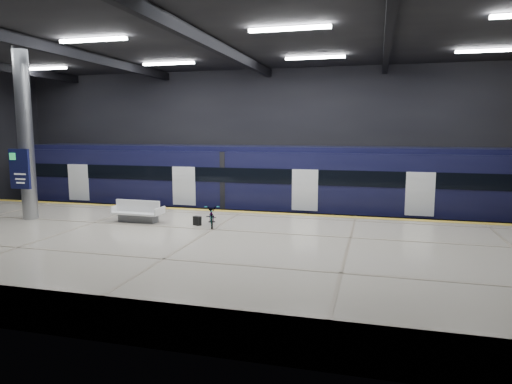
% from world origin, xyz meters
% --- Properties ---
extents(ground, '(30.00, 30.00, 0.00)m').
position_xyz_m(ground, '(0.00, 0.00, 0.00)').
color(ground, black).
rests_on(ground, ground).
extents(room_shell, '(30.10, 16.10, 8.05)m').
position_xyz_m(room_shell, '(-0.00, 0.00, 5.72)').
color(room_shell, black).
rests_on(room_shell, ground).
extents(platform, '(30.00, 11.00, 1.10)m').
position_xyz_m(platform, '(0.00, -2.50, 0.55)').
color(platform, beige).
rests_on(platform, ground).
extents(safety_strip, '(30.00, 0.40, 0.01)m').
position_xyz_m(safety_strip, '(0.00, 2.75, 1.11)').
color(safety_strip, gold).
rests_on(safety_strip, platform).
extents(rails, '(30.00, 1.52, 0.16)m').
position_xyz_m(rails, '(0.00, 5.50, 0.08)').
color(rails, gray).
rests_on(rails, ground).
extents(train, '(29.40, 2.84, 3.79)m').
position_xyz_m(train, '(1.42, 5.50, 2.06)').
color(train, black).
rests_on(train, ground).
extents(bench, '(2.02, 0.89, 0.88)m').
position_xyz_m(bench, '(-3.35, -0.46, 1.41)').
color(bench, '#595B60').
rests_on(bench, platform).
extents(bicycle, '(1.12, 1.70, 0.84)m').
position_xyz_m(bicycle, '(-0.23, -0.46, 1.52)').
color(bicycle, '#99999E').
rests_on(bicycle, platform).
extents(pannier_bag, '(0.34, 0.28, 0.35)m').
position_xyz_m(pannier_bag, '(-0.83, -0.46, 1.28)').
color(pannier_bag, black).
rests_on(pannier_bag, platform).
extents(info_column, '(0.90, 0.78, 6.90)m').
position_xyz_m(info_column, '(-8.00, -1.03, 4.46)').
color(info_column, '#9EA0A5').
rests_on(info_column, platform).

